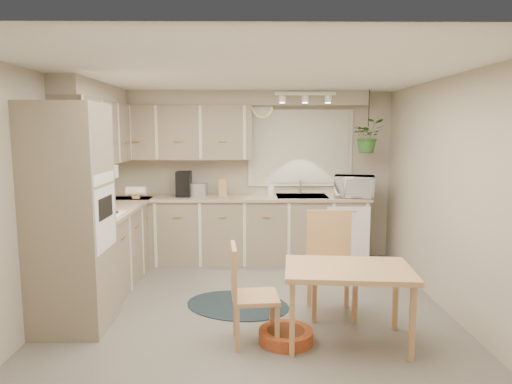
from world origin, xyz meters
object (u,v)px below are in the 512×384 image
braided_rug (238,305)px  microwave (354,184)px  chair_back (332,265)px  chair_left (255,294)px  pet_bed (286,336)px  dining_table (347,305)px

braided_rug → microwave: 2.47m
chair_back → braided_rug: 1.11m
chair_left → chair_back: chair_back is taller
chair_back → pet_bed: chair_back is taller
chair_left → chair_back: bearing=123.6°
chair_left → pet_bed: 0.47m
braided_rug → dining_table: bearing=-41.0°
chair_back → braided_rug: (-0.96, 0.23, -0.51)m
chair_back → dining_table: bearing=92.8°
pet_bed → microwave: bearing=65.1°
braided_rug → microwave: microwave is taller
braided_rug → pet_bed: pet_bed is taller
braided_rug → pet_bed: (0.45, -0.85, 0.05)m
microwave → dining_table: bearing=-91.2°
chair_left → microwave: 2.86m
dining_table → microwave: 2.60m
braided_rug → pet_bed: size_ratio=2.34×
chair_left → braided_rug: 0.97m
braided_rug → microwave: size_ratio=2.08×
dining_table → microwave: bearing=76.5°
dining_table → pet_bed: size_ratio=2.26×
pet_bed → braided_rug: bearing=117.9°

